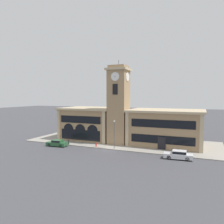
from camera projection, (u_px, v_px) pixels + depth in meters
name	position (u px, v px, depth m)	size (l,w,h in m)	color
ground_plane	(108.00, 150.00, 42.65)	(300.00, 300.00, 0.00)	#424247
sidewalk_kerb	(122.00, 142.00, 49.72)	(42.28, 15.38, 0.15)	gray
clock_tower	(119.00, 105.00, 47.15)	(4.65, 4.65, 18.12)	#9E7F5B
town_hall_left_wing	(91.00, 123.00, 53.41)	(13.06, 10.49, 7.65)	#9E7F5B
town_hall_right_wing	(166.00, 127.00, 46.41)	(15.57, 10.49, 7.56)	#9E7F5B
parked_car_near	(57.00, 143.00, 45.46)	(4.40, 2.16, 1.33)	#285633
parked_car_mid	(179.00, 155.00, 36.07)	(4.74, 2.04, 1.46)	silver
street_lamp	(114.00, 130.00, 42.61)	(0.36, 0.36, 5.55)	#4C4C51
bollard	(69.00, 142.00, 46.52)	(0.18, 0.18, 1.06)	black
fire_hydrant	(96.00, 145.00, 44.28)	(0.22, 0.22, 0.87)	red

